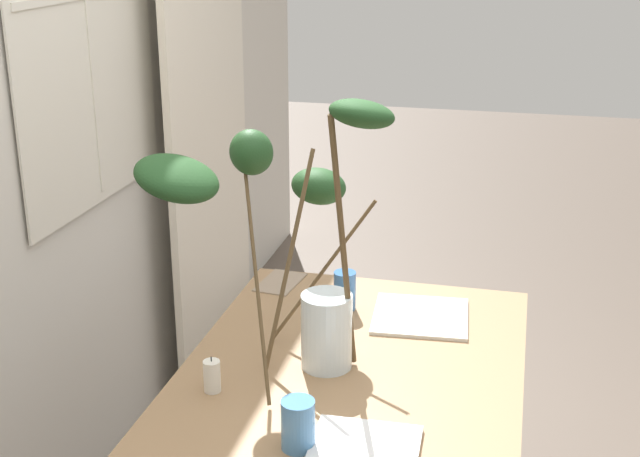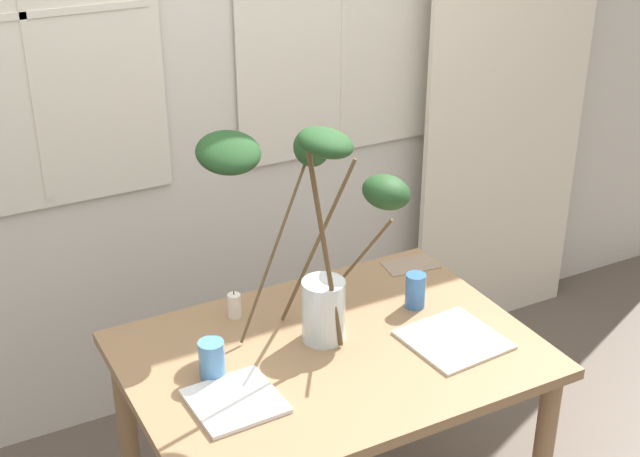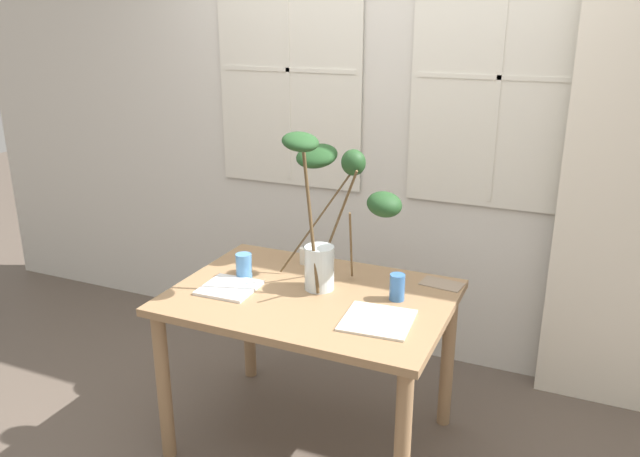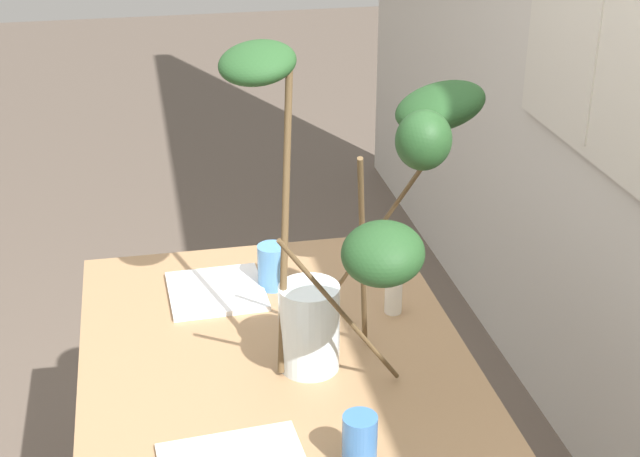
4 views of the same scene
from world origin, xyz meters
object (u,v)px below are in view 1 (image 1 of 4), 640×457
at_px(pillar_candle, 212,376).
at_px(dining_table, 350,407).
at_px(plate_square_right, 421,316).
at_px(drinking_glass_blue_left, 298,424).
at_px(vase_with_branches, 285,225).
at_px(plate_square_left, 364,452).
at_px(drinking_glass_blue_right, 345,290).

bearing_deg(pillar_candle, dining_table, -59.89).
bearing_deg(plate_square_right, pillar_candle, 140.35).
bearing_deg(dining_table, pillar_candle, 120.11).
relative_size(drinking_glass_blue_left, plate_square_right, 0.42).
distance_m(vase_with_branches, plate_square_left, 0.60).
xyz_separation_m(drinking_glass_blue_right, plate_square_left, (-0.73, -0.20, -0.05)).
bearing_deg(pillar_candle, plate_square_right, -39.65).
bearing_deg(dining_table, plate_square_right, -20.59).
bearing_deg(dining_table, plate_square_left, -163.94).
relative_size(drinking_glass_blue_right, plate_square_left, 0.49).
bearing_deg(plate_square_right, drinking_glass_blue_right, 87.79).
xyz_separation_m(drinking_glass_blue_left, pillar_candle, (0.18, 0.27, -0.02)).
relative_size(vase_with_branches, drinking_glass_blue_right, 6.24).
height_order(drinking_glass_blue_left, drinking_glass_blue_right, drinking_glass_blue_right).
bearing_deg(vase_with_branches, drinking_glass_blue_right, -13.43).
distance_m(dining_table, plate_square_left, 0.39).
distance_m(drinking_glass_blue_right, pillar_candle, 0.59).
bearing_deg(plate_square_right, plate_square_left, 177.49).
height_order(drinking_glass_blue_left, plate_square_left, drinking_glass_blue_left).
distance_m(plate_square_left, pillar_candle, 0.45).
height_order(dining_table, pillar_candle, pillar_candle).
distance_m(dining_table, drinking_glass_blue_right, 0.42).
height_order(drinking_glass_blue_left, pillar_candle, drinking_glass_blue_left).
bearing_deg(vase_with_branches, drinking_glass_blue_left, -160.71).
height_order(drinking_glass_blue_left, plate_square_right, drinking_glass_blue_left).
xyz_separation_m(plate_square_right, pillar_candle, (-0.54, 0.45, 0.04)).
relative_size(dining_table, vase_with_branches, 1.66).
height_order(drinking_glass_blue_right, pillar_candle, drinking_glass_blue_right).
xyz_separation_m(drinking_glass_blue_right, pillar_candle, (-0.55, 0.22, -0.02)).
height_order(plate_square_right, pillar_candle, pillar_candle).
xyz_separation_m(dining_table, pillar_candle, (-0.18, 0.31, 0.15)).
height_order(vase_with_branches, plate_square_right, vase_with_branches).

